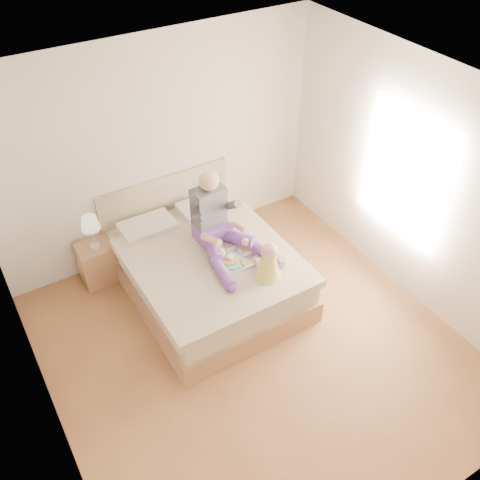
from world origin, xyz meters
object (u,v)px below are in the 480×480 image
baby (268,263)px  adult (219,225)px  nightstand (98,262)px  bed (205,268)px  tray (238,257)px

baby → adult: bearing=116.0°
nightstand → baby: baby is taller
bed → adult: 0.58m
bed → nightstand: bearing=141.5°
bed → nightstand: size_ratio=4.29×
bed → tray: 0.53m
bed → nightstand: 1.28m
nightstand → baby: 2.12m
tray → adult: bearing=100.2°
nightstand → tray: (1.23, -1.15, 0.39)m
nightstand → adult: bearing=-33.8°
bed → tray: bed is taller
bed → nightstand: bed is taller
nightstand → baby: bearing=-47.8°
adult → tray: adult is taller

